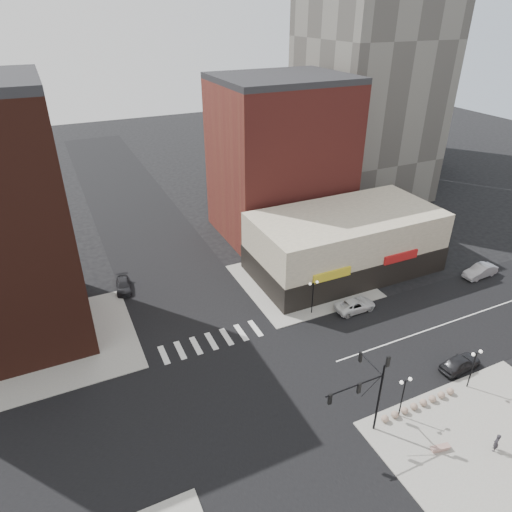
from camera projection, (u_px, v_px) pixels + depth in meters
ground at (244, 394)px, 41.40m from camera, size 240.00×240.00×0.00m
road_ew at (244, 394)px, 41.39m from camera, size 200.00×14.00×0.02m
road_ns at (244, 394)px, 41.39m from camera, size 14.00×200.00×0.02m
sidewalk_nw at (61, 343)px, 47.49m from camera, size 15.00×15.00×0.12m
sidewalk_ne at (302, 281)px, 58.25m from camera, size 15.00×15.00×0.12m
sidewalk_se at (499, 449)px, 36.20m from camera, size 18.00×14.00×0.12m
building_ne_midrise at (281, 161)px, 66.53m from camera, size 18.00×15.00×22.00m
building_ne_row at (344, 247)px, 59.49m from camera, size 24.20×12.20×8.00m
traffic_signal at (368, 386)px, 35.48m from camera, size 5.59×3.09×7.77m
street_lamp_se_a at (404, 388)px, 37.55m from camera, size 1.22×0.32×4.16m
street_lamp_se_b at (475, 360)px, 40.51m from camera, size 1.22×0.32×4.16m
street_lamp_ne at (313, 289)px, 50.60m from camera, size 1.22×0.32×4.16m
bollard_row at (419, 404)px, 39.73m from camera, size 7.99×0.64×0.64m
white_suv at (355, 305)px, 52.45m from camera, size 4.89×2.26×1.36m
dark_sedan_east at (460, 363)px, 43.87m from camera, size 4.58×2.13×1.52m
silver_sedan at (480, 271)px, 58.92m from camera, size 4.96×1.95×1.61m
dark_sedan_north at (123, 285)px, 56.24m from camera, size 2.31×4.50×1.25m
pedestrian at (496, 443)px, 35.63m from camera, size 0.74×0.69×1.70m
stone_bench at (440, 448)px, 35.95m from camera, size 1.68×0.79×0.38m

